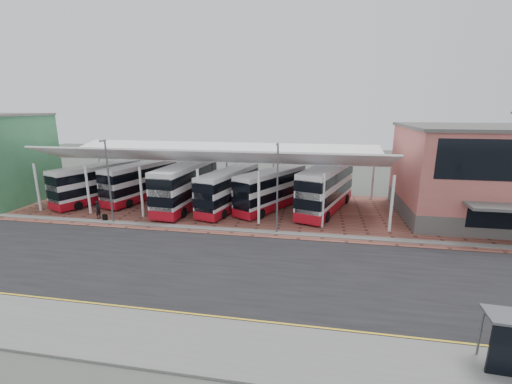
% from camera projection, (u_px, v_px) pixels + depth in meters
% --- Properties ---
extents(ground, '(140.00, 140.00, 0.00)m').
position_uv_depth(ground, '(239.00, 262.00, 24.93)').
color(ground, '#464A44').
extents(road, '(120.00, 14.00, 0.02)m').
position_uv_depth(road, '(236.00, 268.00, 23.98)').
color(road, black).
rests_on(road, ground).
extents(forecourt, '(72.00, 16.00, 0.06)m').
position_uv_depth(forecourt, '(284.00, 211.00, 37.00)').
color(forecourt, brown).
rests_on(forecourt, ground).
extents(sidewalk, '(120.00, 4.00, 0.14)m').
position_uv_depth(sidewalk, '(198.00, 343.00, 16.32)').
color(sidewalk, slate).
rests_on(sidewalk, ground).
extents(north_kerb, '(120.00, 0.80, 0.14)m').
position_uv_depth(north_kerb, '(254.00, 231.00, 30.83)').
color(north_kerb, slate).
rests_on(north_kerb, ground).
extents(yellow_line_near, '(120.00, 0.12, 0.01)m').
position_uv_depth(yellow_line_near, '(210.00, 319.00, 18.24)').
color(yellow_line_near, yellow).
rests_on(yellow_line_near, road).
extents(yellow_line_far, '(120.00, 0.12, 0.01)m').
position_uv_depth(yellow_line_far, '(212.00, 316.00, 18.53)').
color(yellow_line_far, yellow).
rests_on(yellow_line_far, road).
extents(canopy, '(37.00, 11.63, 7.07)m').
position_uv_depth(canopy, '(214.00, 155.00, 37.83)').
color(canopy, white).
rests_on(canopy, ground).
extents(terminal, '(18.40, 14.40, 9.25)m').
position_uv_depth(terminal, '(501.00, 174.00, 33.19)').
color(terminal, '#53514E').
rests_on(terminal, ground).
extents(shop_green, '(6.40, 10.20, 10.22)m').
position_uv_depth(shop_green, '(5.00, 159.00, 39.23)').
color(shop_green, '#377249').
rests_on(shop_green, ground).
extents(lamp_west, '(0.16, 0.90, 8.07)m').
position_uv_depth(lamp_west, '(109.00, 179.00, 32.22)').
color(lamp_west, '#57595E').
rests_on(lamp_west, ground).
extents(lamp_east, '(0.16, 0.90, 8.07)m').
position_uv_depth(lamp_east, '(277.00, 186.00, 29.51)').
color(lamp_east, '#57595E').
rests_on(lamp_east, ground).
extents(bus_0, '(6.29, 10.73, 4.37)m').
position_uv_depth(bus_0, '(98.00, 183.00, 40.11)').
color(bus_0, white).
rests_on(bus_0, forecourt).
extents(bus_1, '(5.18, 10.90, 4.38)m').
position_uv_depth(bus_1, '(141.00, 182.00, 41.02)').
color(bus_1, white).
rests_on(bus_1, forecourt).
extents(bus_2, '(3.60, 11.96, 4.86)m').
position_uv_depth(bus_2, '(187.00, 186.00, 37.99)').
color(bus_2, white).
rests_on(bus_2, forecourt).
extents(bus_3, '(4.84, 10.76, 4.32)m').
position_uv_depth(bus_3, '(229.00, 190.00, 37.26)').
color(bus_3, white).
rests_on(bus_3, forecourt).
extents(bus_4, '(6.98, 10.26, 4.27)m').
position_uv_depth(bus_4, '(271.00, 190.00, 37.27)').
color(bus_4, white).
rests_on(bus_4, forecourt).
extents(bus_5, '(6.32, 12.04, 4.86)m').
position_uv_depth(bus_5, '(326.00, 189.00, 36.60)').
color(bus_5, white).
rests_on(bus_5, forecourt).
extents(pedestrian, '(0.48, 0.69, 1.82)m').
position_uv_depth(pedestrian, '(98.00, 210.00, 34.29)').
color(pedestrian, black).
rests_on(pedestrian, forecourt).
extents(suitcase, '(0.39, 0.28, 0.67)m').
position_uv_depth(suitcase, '(105.00, 217.00, 33.69)').
color(suitcase, black).
rests_on(suitcase, forecourt).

